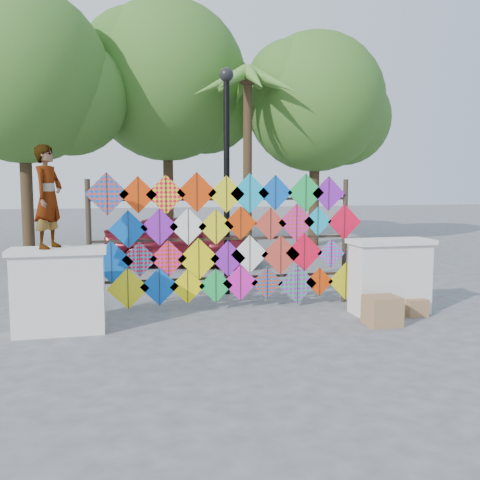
# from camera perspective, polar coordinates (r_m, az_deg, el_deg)

# --- Properties ---
(ground) EXTENTS (80.00, 80.00, 0.00)m
(ground) POSITION_cam_1_polar(r_m,az_deg,el_deg) (8.90, -0.69, -8.43)
(ground) COLOR gray
(ground) RESTS_ON ground
(parapet_left) EXTENTS (1.40, 0.65, 1.28)m
(parapet_left) POSITION_cam_1_polar(r_m,az_deg,el_deg) (8.41, -18.74, -5.08)
(parapet_left) COLOR white
(parapet_left) RESTS_ON ground
(parapet_right) EXTENTS (1.40, 0.65, 1.28)m
(parapet_right) POSITION_cam_1_polar(r_m,az_deg,el_deg) (9.52, 15.70, -3.70)
(parapet_right) COLOR white
(parapet_right) RESTS_ON ground
(kite_rack) EXTENTS (4.95, 0.24, 2.42)m
(kite_rack) POSITION_cam_1_polar(r_m,az_deg,el_deg) (9.39, -1.24, -0.04)
(kite_rack) COLOR #2E241A
(kite_rack) RESTS_ON ground
(tree_west) EXTENTS (5.85, 5.20, 8.01)m
(tree_west) POSITION_cam_1_polar(r_m,az_deg,el_deg) (17.91, -21.90, 15.82)
(tree_west) COLOR #462E1E
(tree_west) RESTS_ON ground
(tree_mid) EXTENTS (6.30, 5.60, 8.61)m
(tree_mid) POSITION_cam_1_polar(r_m,az_deg,el_deg) (19.86, -7.49, 16.35)
(tree_mid) COLOR #462E1E
(tree_mid) RESTS_ON ground
(tree_east) EXTENTS (5.40, 4.80, 7.42)m
(tree_east) POSITION_cam_1_polar(r_m,az_deg,el_deg) (19.43, 8.27, 14.21)
(tree_east) COLOR #462E1E
(tree_east) RESTS_ON ground
(palm_tree) EXTENTS (3.62, 3.62, 5.83)m
(palm_tree) POSITION_cam_1_polar(r_m,az_deg,el_deg) (17.12, 0.82, 15.26)
(palm_tree) COLOR #462E1E
(palm_tree) RESTS_ON ground
(vendor_woman) EXTENTS (0.57, 0.65, 1.51)m
(vendor_woman) POSITION_cam_1_polar(r_m,az_deg,el_deg) (8.27, -19.78, 4.35)
(vendor_woman) COLOR #99999E
(vendor_woman) RESTS_ON parapet_left
(sedan) EXTENTS (4.44, 2.86, 1.41)m
(sedan) POSITION_cam_1_polar(r_m,az_deg,el_deg) (14.43, -6.04, 0.00)
(sedan) COLOR maroon
(sedan) RESTS_ON ground
(lamppost) EXTENTS (0.28, 0.28, 4.46)m
(lamppost) POSITION_cam_1_polar(r_m,az_deg,el_deg) (10.64, -1.44, 8.58)
(lamppost) COLOR black
(lamppost) RESTS_ON ground
(cardboard_box_near) EXTENTS (0.52, 0.46, 0.46)m
(cardboard_box_near) POSITION_cam_1_polar(r_m,az_deg,el_deg) (8.78, 14.92, -7.31)
(cardboard_box_near) COLOR #9A734A
(cardboard_box_near) RESTS_ON ground
(cardboard_box_far) EXTENTS (0.35, 0.32, 0.30)m
(cardboard_box_far) POSITION_cam_1_polar(r_m,az_deg,el_deg) (9.54, 18.14, -6.83)
(cardboard_box_far) COLOR #9A734A
(cardboard_box_far) RESTS_ON ground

